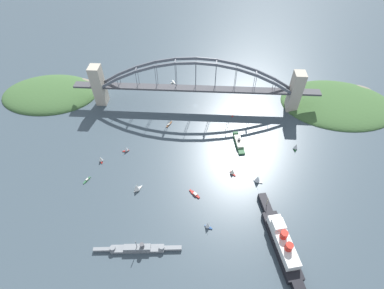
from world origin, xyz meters
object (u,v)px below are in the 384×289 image
at_px(harbor_ferry_steamer, 239,142).
at_px(small_boat_2, 195,194).
at_px(small_boat_6, 101,159).
at_px(channel_marker_buoy, 232,116).
at_px(small_boat_8, 258,179).
at_px(small_boat_9, 232,172).
at_px(small_boat_0, 169,124).
at_px(small_boat_3, 296,146).
at_px(seaplane_taxiing_near_bridge, 173,83).
at_px(small_boat_7, 126,149).
at_px(ocean_liner, 282,243).
at_px(small_boat_5, 87,180).
at_px(small_boat_1, 137,187).
at_px(naval_cruiser, 138,248).
at_px(harbor_arch_bridge, 196,87).
at_px(small_boat_4, 208,225).

xyz_separation_m(harbor_ferry_steamer, small_boat_2, (46.24, 71.40, -1.19)).
relative_size(small_boat_6, channel_marker_buoy, 2.76).
distance_m(small_boat_8, channel_marker_buoy, 101.65).
bearing_deg(small_boat_2, small_boat_9, -143.31).
distance_m(small_boat_0, small_boat_3, 148.17).
height_order(seaplane_taxiing_near_bridge, small_boat_3, small_boat_3).
xyz_separation_m(small_boat_3, small_boat_7, (186.87, 14.06, -0.35)).
height_order(small_boat_7, channel_marker_buoy, small_boat_7).
bearing_deg(small_boat_9, channel_marker_buoy, -92.54).
distance_m(ocean_liner, small_boat_8, 68.35).
height_order(seaplane_taxiing_near_bridge, small_boat_5, seaplane_taxiing_near_bridge).
bearing_deg(small_boat_1, naval_cruiser, 101.81).
xyz_separation_m(harbor_arch_bridge, small_boat_1, (50.54, 136.04, -24.10)).
bearing_deg(ocean_liner, small_boat_1, -20.90).
bearing_deg(small_boat_7, harbor_arch_bridge, -130.26).
relative_size(harbor_ferry_steamer, channel_marker_buoy, 13.05).
relative_size(small_boat_5, small_boat_6, 1.22).
bearing_deg(ocean_liner, small_boat_3, -106.35).
xyz_separation_m(naval_cruiser, small_boat_0, (-7.98, -156.03, -1.84)).
distance_m(small_boat_0, small_boat_9, 101.97).
bearing_deg(naval_cruiser, small_boat_0, -92.93).
height_order(small_boat_4, channel_marker_buoy, small_boat_4).
distance_m(small_boat_1, small_boat_8, 119.42).
xyz_separation_m(small_boat_0, small_boat_9, (-73.29, 70.84, 2.78)).
distance_m(naval_cruiser, harbor_ferry_steamer, 157.35).
bearing_deg(small_boat_0, small_boat_2, 110.10).
relative_size(small_boat_7, small_boat_9, 0.99).
xyz_separation_m(small_boat_5, small_boat_8, (-171.01, -8.28, 3.92)).
relative_size(small_boat_4, small_boat_5, 0.90).
xyz_separation_m(naval_cruiser, channel_marker_buoy, (-85.30, -175.99, -1.37)).
bearing_deg(small_boat_8, small_boat_1, 8.11).
xyz_separation_m(small_boat_6, small_boat_9, (-139.13, 9.17, -0.15)).
xyz_separation_m(small_boat_3, channel_marker_buoy, (67.42, -51.53, -2.65)).
bearing_deg(channel_marker_buoy, small_boat_0, 14.47).
bearing_deg(small_boat_9, small_boat_0, -44.03).
distance_m(harbor_arch_bridge, small_boat_5, 166.42).
bearing_deg(small_boat_0, ocean_liner, 127.13).
bearing_deg(small_boat_7, small_boat_5, 53.61).
bearing_deg(harbor_arch_bridge, small_boat_6, 46.56).
xyz_separation_m(small_boat_4, small_boat_5, (122.42, -44.35, -3.19)).
xyz_separation_m(naval_cruiser, small_boat_9, (-81.27, -85.19, 0.94)).
relative_size(seaplane_taxiing_near_bridge, small_boat_4, 1.07).
distance_m(seaplane_taxiing_near_bridge, small_boat_7, 137.63).
bearing_deg(small_boat_9, small_boat_8, 160.42).
distance_m(harbor_arch_bridge, channel_marker_buoy, 58.02).
xyz_separation_m(small_boat_0, small_boat_5, (73.23, 87.83, 0.03)).
bearing_deg(small_boat_8, channel_marker_buoy, -78.38).
distance_m(harbor_arch_bridge, small_boat_7, 114.53).
bearing_deg(small_boat_1, small_boat_0, -101.98).
distance_m(harbor_arch_bridge, small_boat_1, 147.11).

